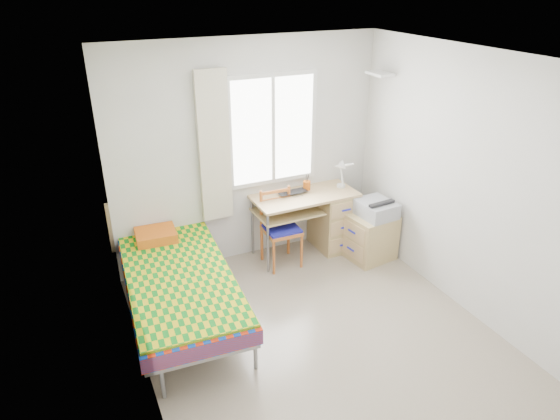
% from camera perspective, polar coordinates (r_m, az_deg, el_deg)
% --- Properties ---
extents(floor, '(3.50, 3.50, 0.00)m').
position_cam_1_polar(floor, '(5.02, 4.30, -13.97)').
color(floor, '#BCAD93').
rests_on(floor, ground).
extents(ceiling, '(3.50, 3.50, 0.00)m').
position_cam_1_polar(ceiling, '(3.92, 5.58, 16.82)').
color(ceiling, white).
rests_on(ceiling, wall_back).
extents(wall_back, '(3.20, 0.00, 3.20)m').
position_cam_1_polar(wall_back, '(5.78, -3.65, 6.43)').
color(wall_back, silver).
rests_on(wall_back, ground).
extents(wall_left, '(0.00, 3.50, 3.50)m').
position_cam_1_polar(wall_left, '(3.86, -16.42, -4.84)').
color(wall_left, silver).
rests_on(wall_left, ground).
extents(wall_right, '(0.00, 3.50, 3.50)m').
position_cam_1_polar(wall_right, '(5.23, 20.37, 2.74)').
color(wall_right, silver).
rests_on(wall_right, ground).
extents(window, '(1.10, 0.04, 1.30)m').
position_cam_1_polar(window, '(5.79, -0.83, 9.12)').
color(window, white).
rests_on(window, wall_back).
extents(curtain, '(0.35, 0.05, 1.70)m').
position_cam_1_polar(curtain, '(5.54, -7.50, 7.04)').
color(curtain, '#F1E4C7').
rests_on(curtain, wall_back).
extents(floating_shelf, '(0.20, 0.32, 0.03)m').
position_cam_1_polar(floating_shelf, '(5.96, 11.37, 15.03)').
color(floating_shelf, white).
rests_on(floating_shelf, wall_right).
extents(bed, '(1.13, 2.21, 0.93)m').
position_cam_1_polar(bed, '(5.09, -11.67, -7.56)').
color(bed, gray).
rests_on(bed, floor).
extents(desk, '(1.27, 0.60, 0.79)m').
position_cam_1_polar(desk, '(6.26, 5.53, -0.75)').
color(desk, tan).
rests_on(desk, floor).
extents(chair, '(0.41, 0.41, 0.92)m').
position_cam_1_polar(chair, '(5.87, 0.03, -1.53)').
color(chair, '#AE6B21').
rests_on(chair, floor).
extents(cabinet, '(0.59, 0.53, 0.57)m').
position_cam_1_polar(cabinet, '(6.16, 10.26, -3.01)').
color(cabinet, tan).
rests_on(cabinet, floor).
extents(printer, '(0.42, 0.47, 0.19)m').
position_cam_1_polar(printer, '(6.00, 10.92, 0.19)').
color(printer, '#A3A6AB').
rests_on(printer, cabinet).
extents(laptop, '(0.37, 0.24, 0.03)m').
position_cam_1_polar(laptop, '(5.94, 1.69, 1.82)').
color(laptop, black).
rests_on(laptop, desk).
extents(pen_cup, '(0.10, 0.10, 0.11)m').
position_cam_1_polar(pen_cup, '(6.08, 3.08, 2.82)').
color(pen_cup, '#CA5B16').
rests_on(pen_cup, desk).
extents(task_lamp, '(0.23, 0.32, 0.41)m').
position_cam_1_polar(task_lamp, '(6.00, 7.17, 4.43)').
color(task_lamp, white).
rests_on(task_lamp, desk).
extents(book, '(0.28, 0.31, 0.02)m').
position_cam_1_polar(book, '(5.99, 1.41, -0.18)').
color(book, gray).
rests_on(book, desk).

